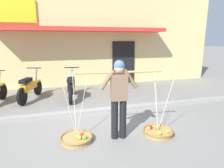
{
  "coord_description": "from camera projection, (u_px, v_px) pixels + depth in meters",
  "views": [
    {
      "loc": [
        -0.97,
        -4.69,
        2.11
      ],
      "look_at": [
        0.52,
        0.6,
        0.85
      ],
      "focal_mm": 31.59,
      "sensor_mm": 36.0,
      "label": 1
    }
  ],
  "objects": [
    {
      "name": "ground_plane",
      "position": [
        99.0,
        122.0,
        5.12
      ],
      "size": [
        90.0,
        90.0,
        0.0
      ],
      "primitive_type": "plane",
      "color": "gray"
    },
    {
      "name": "sidewalk_curb",
      "position": [
        94.0,
        111.0,
        5.77
      ],
      "size": [
        20.0,
        0.24,
        0.1
      ],
      "primitive_type": "cube",
      "color": "gray",
      "rests_on": "ground"
    },
    {
      "name": "fruit_vendor",
      "position": [
        119.0,
        95.0,
        4.1
      ],
      "size": [
        1.81,
        0.23,
        1.7
      ],
      "color": "black",
      "rests_on": "ground"
    },
    {
      "name": "fruit_basket_left_side",
      "position": [
        158.0,
        131.0,
        4.45
      ],
      "size": [
        0.69,
        0.69,
        1.45
      ],
      "color": "#B2894C",
      "rests_on": "ground"
    },
    {
      "name": "fruit_basket_right_side",
      "position": [
        77.0,
        138.0,
        4.15
      ],
      "size": [
        0.69,
        0.69,
        1.45
      ],
      "color": "#B2894C",
      "rests_on": "ground"
    },
    {
      "name": "motorcycle_second_in_row",
      "position": [
        30.0,
        87.0,
        6.89
      ],
      "size": [
        0.72,
        1.75,
        1.09
      ],
      "color": "black",
      "rests_on": "ground"
    },
    {
      "name": "motorcycle_third_in_row",
      "position": [
        72.0,
        87.0,
        7.01
      ],
      "size": [
        0.54,
        1.81,
        1.09
      ],
      "color": "black",
      "rests_on": "ground"
    },
    {
      "name": "storefront_building",
      "position": [
        76.0,
        39.0,
        11.05
      ],
      "size": [
        13.0,
        6.0,
        4.2
      ],
      "color": "#DBC684",
      "rests_on": "ground"
    }
  ]
}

